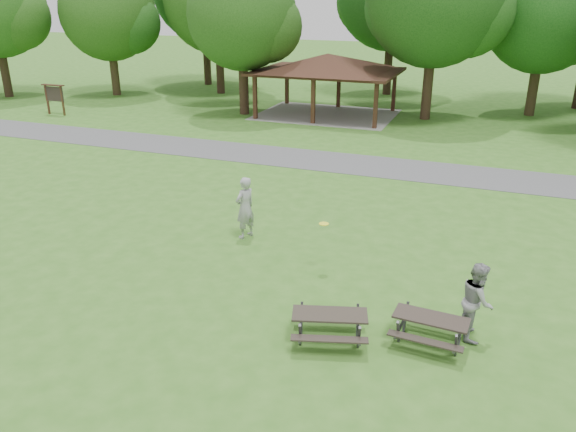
{
  "coord_description": "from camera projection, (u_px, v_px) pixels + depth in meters",
  "views": [
    {
      "loc": [
        6.28,
        -9.9,
        7.26
      ],
      "look_at": [
        1.0,
        4.0,
        1.3
      ],
      "focal_mm": 35.0,
      "sensor_mm": 36.0,
      "label": 1
    }
  ],
  "objects": [
    {
      "name": "tree_row_b",
      "position": [
        109.0,
        15.0,
        40.29
      ],
      "size": [
        7.14,
        6.8,
        9.28
      ],
      "color": "#322416",
      "rests_on": "ground"
    },
    {
      "name": "tree_row_c",
      "position": [
        219.0,
        2.0,
        40.7
      ],
      "size": [
        8.19,
        7.8,
        10.67
      ],
      "color": "black",
      "rests_on": "ground"
    },
    {
      "name": "tree_row_e",
      "position": [
        437.0,
        1.0,
        31.86
      ],
      "size": [
        8.4,
        8.0,
        11.02
      ],
      "color": "#312016",
      "rests_on": "ground"
    },
    {
      "name": "asphalt_path",
      "position": [
        345.0,
        163.0,
        25.51
      ],
      "size": [
        120.0,
        3.2,
        0.02
      ],
      "primitive_type": "cube",
      "color": "#4F4F51",
      "rests_on": "ground"
    },
    {
      "name": "pavilion",
      "position": [
        328.0,
        65.0,
        34.37
      ],
      "size": [
        8.6,
        7.01,
        3.76
      ],
      "color": "#381F14",
      "rests_on": "ground"
    },
    {
      "name": "ground",
      "position": [
        189.0,
        319.0,
        13.36
      ],
      "size": [
        160.0,
        160.0,
        0.0
      ],
      "primitive_type": "plane",
      "color": "#376E1F",
      "rests_on": "ground"
    },
    {
      "name": "frisbee_catcher",
      "position": [
        477.0,
        301.0,
        12.41
      ],
      "size": [
        0.81,
        0.97,
        1.81
      ],
      "primitive_type": "imported",
      "rotation": [
        0.0,
        0.0,
        1.72
      ],
      "color": "gray",
      "rests_on": "ground"
    },
    {
      "name": "frisbee_thrower",
      "position": [
        245.0,
        208.0,
        17.49
      ],
      "size": [
        0.71,
        0.85,
        1.99
      ],
      "primitive_type": "imported",
      "rotation": [
        0.0,
        0.0,
        -1.96
      ],
      "color": "#9C9C9F",
      "rests_on": "ground"
    },
    {
      "name": "picnic_table_middle",
      "position": [
        330.0,
        320.0,
        12.37
      ],
      "size": [
        1.96,
        1.74,
        0.72
      ],
      "color": "#2C2620",
      "rests_on": "ground"
    },
    {
      "name": "frisbee_in_flight",
      "position": [
        324.0,
        224.0,
        15.19
      ],
      "size": [
        0.33,
        0.33,
        0.02
      ],
      "color": "#FFFC28",
      "rests_on": "ground"
    },
    {
      "name": "tree_row_d",
      "position": [
        243.0,
        18.0,
        33.7
      ],
      "size": [
        6.93,
        6.6,
        9.27
      ],
      "color": "black",
      "rests_on": "ground"
    },
    {
      "name": "notice_board",
      "position": [
        54.0,
        94.0,
        35.08
      ],
      "size": [
        1.6,
        0.3,
        1.88
      ],
      "color": "#3D2016",
      "rests_on": "ground"
    },
    {
      "name": "tree_row_f",
      "position": [
        546.0,
        17.0,
        33.28
      ],
      "size": [
        7.35,
        7.0,
        9.55
      ],
      "color": "#332416",
      "rests_on": "ground"
    },
    {
      "name": "picnic_table_far",
      "position": [
        431.0,
        323.0,
        12.26
      ],
      "size": [
        1.69,
        1.39,
        0.7
      ],
      "color": "#2C2520",
      "rests_on": "ground"
    }
  ]
}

